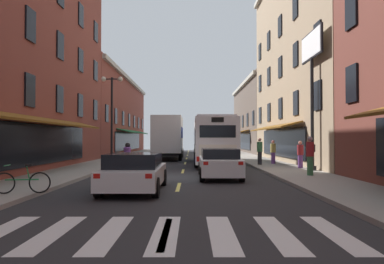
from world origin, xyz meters
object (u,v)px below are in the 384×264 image
(pedestrian_near, at_px, (310,154))
(street_lamp_twin, at_px, (111,116))
(pedestrian_mid, at_px, (259,151))
(sedan_far, at_px, (173,149))
(pedestrian_rear, at_px, (273,152))
(sedan_near, at_px, (219,163))
(bicycle_near, at_px, (22,182))
(sedan_mid, at_px, (134,172))
(billboard_sign, at_px, (311,63))
(motorcycle_rider, at_px, (127,162))
(transit_bus, at_px, (212,140))
(pedestrian_far, at_px, (300,154))
(box_truck, at_px, (169,138))

(pedestrian_near, height_order, street_lamp_twin, street_lamp_twin)
(pedestrian_near, xyz_separation_m, pedestrian_mid, (-1.05, 6.75, -0.06))
(sedan_far, relative_size, pedestrian_rear, 2.72)
(sedan_near, bearing_deg, bicycle_near, -140.05)
(sedan_far, bearing_deg, sedan_mid, -89.60)
(pedestrian_rear, relative_size, street_lamp_twin, 0.28)
(pedestrian_near, relative_size, pedestrian_mid, 1.04)
(pedestrian_near, bearing_deg, pedestrian_rear, -49.74)
(billboard_sign, bearing_deg, motorcycle_rider, -170.21)
(transit_bus, height_order, sedan_far, transit_bus)
(motorcycle_rider, xyz_separation_m, bicycle_near, (-2.11, -6.34, -0.21))
(sedan_mid, xyz_separation_m, pedestrian_rear, (7.58, 11.58, 0.28))
(sedan_far, height_order, pedestrian_mid, pedestrian_mid)
(bicycle_near, xyz_separation_m, pedestrian_far, (11.62, 9.51, 0.44))
(sedan_far, relative_size, street_lamp_twin, 0.76)
(sedan_near, xyz_separation_m, pedestrian_mid, (3.20, 6.68, 0.34))
(transit_bus, xyz_separation_m, pedestrian_mid, (3.01, -2.54, -0.67))
(billboard_sign, xyz_separation_m, sedan_near, (-5.25, -2.52, -5.26))
(sedan_far, bearing_deg, billboard_sign, -68.20)
(pedestrian_mid, distance_m, street_lamp_twin, 10.01)
(sedan_mid, relative_size, pedestrian_near, 2.35)
(sedan_far, height_order, bicycle_near, sedan_far)
(box_truck, height_order, sedan_near, box_truck)
(sedan_far, relative_size, pedestrian_near, 2.41)
(transit_bus, distance_m, pedestrian_rear, 4.51)
(sedan_mid, relative_size, street_lamp_twin, 0.74)
(sedan_mid, height_order, pedestrian_far, pedestrian_far)
(transit_bus, relative_size, street_lamp_twin, 2.02)
(bicycle_near, height_order, pedestrian_near, pedestrian_near)
(billboard_sign, bearing_deg, sedan_mid, -142.34)
(box_truck, bearing_deg, pedestrian_mid, -51.37)
(billboard_sign, xyz_separation_m, pedestrian_rear, (-0.97, 4.98, -5.01))
(transit_bus, bearing_deg, sedan_near, -91.17)
(sedan_far, bearing_deg, street_lamp_twin, -99.56)
(transit_bus, bearing_deg, pedestrian_near, -66.39)
(sedan_mid, distance_m, pedestrian_mid, 12.59)
(bicycle_near, distance_m, pedestrian_mid, 15.63)
(box_truck, bearing_deg, pedestrian_far, -52.30)
(transit_bus, bearing_deg, box_truck, 122.04)
(billboard_sign, xyz_separation_m, transit_bus, (-5.06, 6.71, -4.25))
(billboard_sign, relative_size, street_lamp_twin, 1.31)
(sedan_near, distance_m, street_lamp_twin, 9.50)
(transit_bus, xyz_separation_m, pedestrian_rear, (4.09, -1.73, -0.76))
(sedan_near, relative_size, pedestrian_mid, 2.52)
(pedestrian_near, bearing_deg, transit_bus, -25.88)
(sedan_mid, bearing_deg, motorcycle_rider, 103.19)
(sedan_far, height_order, pedestrian_rear, pedestrian_rear)
(sedan_near, relative_size, pedestrian_far, 2.81)
(motorcycle_rider, bearing_deg, sedan_mid, -76.81)
(pedestrian_rear, bearing_deg, pedestrian_mid, 110.54)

